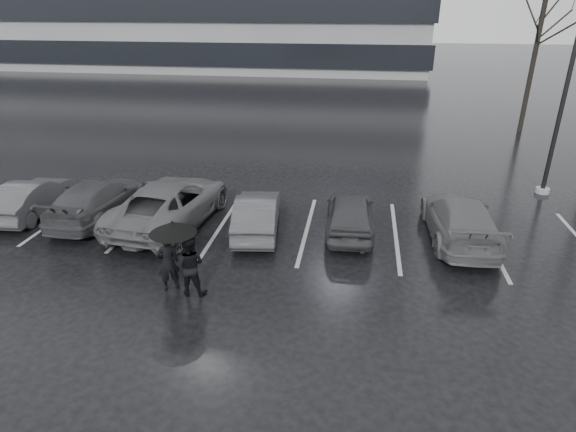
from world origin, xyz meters
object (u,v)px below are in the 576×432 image
(car_main, at_px, (350,213))
(car_east, at_px, (460,219))
(car_west_d, at_px, (31,197))
(car_west_c, at_px, (98,199))
(pedestrian_right, at_px, (190,266))
(pedestrian_left, at_px, (168,262))
(car_west_b, at_px, (170,203))
(car_west_a, at_px, (257,214))
(lamp_post, at_px, (568,81))
(tree_north, at_px, (535,52))

(car_main, xyz_separation_m, car_east, (3.32, -0.04, 0.04))
(car_west_d, relative_size, car_east, 0.80)
(car_west_c, distance_m, pedestrian_right, 6.12)
(car_main, xyz_separation_m, pedestrian_left, (-4.37, -4.08, 0.14))
(car_main, distance_m, car_west_b, 5.79)
(car_west_a, bearing_deg, car_main, -178.61)
(lamp_post, bearing_deg, pedestrian_right, -141.73)
(car_west_c, bearing_deg, pedestrian_right, 141.41)
(car_west_b, bearing_deg, car_west_a, -177.33)
(car_west_c, height_order, tree_north, tree_north)
(car_main, relative_size, car_west_d, 1.00)
(car_east, distance_m, lamp_post, 6.88)
(car_west_d, bearing_deg, car_east, 177.39)
(car_west_a, xyz_separation_m, pedestrian_left, (-1.49, -3.63, 0.16))
(car_west_a, relative_size, pedestrian_left, 2.41)
(car_west_c, xyz_separation_m, tree_north, (17.43, 14.58, 3.61))
(car_east, bearing_deg, tree_north, -113.69)
(pedestrian_right, relative_size, tree_north, 0.19)
(pedestrian_right, height_order, lamp_post, lamp_post)
(lamp_post, bearing_deg, car_east, -130.77)
(car_west_b, relative_size, car_west_d, 1.44)
(car_west_c, distance_m, tree_north, 23.01)
(car_west_a, bearing_deg, pedestrian_right, 69.30)
(car_west_a, relative_size, car_west_b, 0.70)
(pedestrian_left, bearing_deg, car_main, -170.92)
(car_west_a, xyz_separation_m, tree_north, (11.95, 14.87, 3.65))
(car_west_a, height_order, pedestrian_left, pedestrian_left)
(pedestrian_right, distance_m, tree_north, 22.87)
(car_west_c, xyz_separation_m, car_west_d, (-2.39, -0.11, -0.04))
(car_west_a, xyz_separation_m, car_west_c, (-5.49, 0.28, 0.04))
(tree_north, bearing_deg, car_west_b, -135.25)
(car_west_d, height_order, tree_north, tree_north)
(car_main, bearing_deg, car_west_b, 0.93)
(car_west_c, relative_size, lamp_post, 0.49)
(car_west_c, distance_m, pedestrian_left, 5.59)
(car_west_d, height_order, car_east, car_east)
(car_east, relative_size, pedestrian_left, 2.99)
(car_west_b, xyz_separation_m, lamp_post, (12.96, 4.74, 3.45))
(car_west_a, xyz_separation_m, pedestrian_right, (-0.88, -3.75, 0.18))
(car_west_d, xyz_separation_m, pedestrian_right, (6.99, -3.92, 0.19))
(car_west_d, xyz_separation_m, lamp_post, (17.94, 4.71, 3.57))
(pedestrian_right, relative_size, lamp_post, 0.17)
(car_west_b, xyz_separation_m, car_east, (9.10, 0.26, -0.07))
(car_west_a, xyz_separation_m, lamp_post, (10.06, 4.89, 3.57))
(car_main, bearing_deg, pedestrian_right, 46.07)
(car_main, height_order, car_east, car_east)
(car_west_d, bearing_deg, car_west_b, 176.18)
(car_west_a, bearing_deg, car_west_c, -10.41)
(car_west_a, relative_size, pedestrian_right, 2.32)
(tree_north, bearing_deg, car_main, -122.15)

